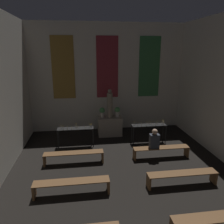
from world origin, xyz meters
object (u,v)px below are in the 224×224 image
Objects in this scene: altar at (110,126)px; pew_second_right at (218,220)px; person_seated at (154,139)px; candle_rack_right at (149,127)px; flower_vase_right at (117,111)px; flower_vase_left at (102,112)px; candle_rack_left at (76,130)px; pew_third_right at (182,176)px; pew_back_left at (74,155)px; pew_third_left at (72,185)px; statue at (110,104)px; pew_back_right at (161,150)px.

pew_second_right is at bearing -75.25° from altar.
person_seated is at bearing 94.60° from pew_second_right.
flower_vase_right is at bearing 138.48° from candle_rack_right.
altar is 0.84m from flower_vase_left.
candle_rack_left reaches higher than pew_second_right.
flower_vase_left is at bearing 114.39° from pew_third_right.
pew_second_right and pew_back_left have the same top height.
statue is at bearing 69.63° from pew_third_left.
pew_third_left is at bearing -90.80° from candle_rack_left.
pew_second_right is at bearing -28.89° from pew_third_left.
pew_second_right is at bearing -89.63° from candle_rack_right.
pew_third_right is 1.00× the size of pew_back_left.
flower_vase_right reaches higher than pew_third_right.
candle_rack_left is 2.02× the size of person_seated.
candle_rack_left is 0.71× the size of pew_back_right.
pew_back_left is at bearing 180.00° from pew_back_right.
flower_vase_left is at bearing 150.80° from candle_rack_right.
person_seated reaches higher than pew_third_left.
flower_vase_left is at bearing 180.00° from altar.
pew_third_left is at bearing 180.00° from pew_third_right.
statue is 0.89× the size of candle_rack_left.
pew_back_right is (3.34, 0.00, 0.00)m from pew_back_left.
altar is 0.74× the size of candle_rack_right.
altar is 2.00m from candle_rack_right.
statue is 1.80× the size of person_seated.
flower_vase_left is 0.64× the size of person_seated.
flower_vase_left is 6.72m from pew_second_right.
flower_vase_right is (0.74, 0.00, 0.00)m from flower_vase_left.
altar is 4.80m from pew_third_left.
statue is at bearing 145.58° from candle_rack_right.
pew_third_right is at bearing 90.00° from pew_second_right.
pew_back_left is 2.84× the size of person_seated.
pew_second_right is at bearing -90.00° from pew_back_right.
candle_rack_left reaches higher than pew_third_left.
candle_rack_right reaches higher than pew_back_right.
pew_second_right is (1.67, -6.34, -1.23)m from statue.
altar is 0.52× the size of pew_third_left.
pew_third_right is (1.67, -4.50, -1.23)m from statue.
altar is 0.83× the size of statue.
flower_vase_left is 3.21m from person_seated.
pew_back_left is (-3.34, 1.84, 0.00)m from pew_third_right.
person_seated is at bearing -180.00° from pew_back_right.
candle_rack_right is 1.59m from pew_back_right.
flower_vase_left is at bearing 63.91° from pew_back_left.
pew_back_right is at bearing -57.83° from statue.
flower_vase_right is at bearing -0.00° from statue.
flower_vase_left is 0.22× the size of pew_back_right.
pew_second_right is (3.29, -5.22, -0.40)m from candle_rack_left.
flower_vase_left is 0.22× the size of pew_third_right.
pew_back_right is (1.30, -2.66, -0.89)m from flower_vase_right.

